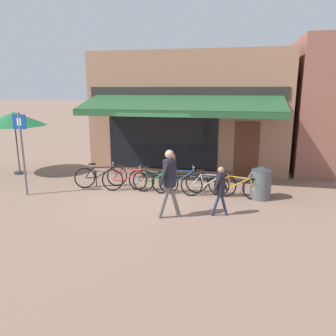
{
  "coord_description": "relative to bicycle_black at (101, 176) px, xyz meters",
  "views": [
    {
      "loc": [
        2.82,
        -9.42,
        3.28
      ],
      "look_at": [
        0.87,
        -0.44,
        1.05
      ],
      "focal_mm": 35.0,
      "sensor_mm": 36.0,
      "label": 1
    }
  ],
  "objects": [
    {
      "name": "bicycle_black",
      "position": [
        0.0,
        0.0,
        0.0
      ],
      "size": [
        1.66,
        0.89,
        0.85
      ],
      "rotation": [
        -0.11,
        0.0,
        0.44
      ],
      "color": "black",
      "rests_on": "ground_plane"
    },
    {
      "name": "bicycle_orange",
      "position": [
        4.52,
        -0.22,
        -0.0
      ],
      "size": [
        1.74,
        0.59,
        0.83
      ],
      "rotation": [
        0.07,
        0.0,
        -0.2
      ],
      "color": "black",
      "rests_on": "ground_plane"
    },
    {
      "name": "litter_bin",
      "position": [
        5.27,
        -0.14,
        0.14
      ],
      "size": [
        0.61,
        0.61,
        1.02
      ],
      "color": "#515459",
      "rests_on": "ground_plane"
    },
    {
      "name": "bike_rack_rail",
      "position": [
        2.3,
        -0.0,
        0.12
      ],
      "size": [
        5.05,
        0.04,
        0.57
      ],
      "color": "#47494F",
      "rests_on": "ground_plane"
    },
    {
      "name": "bicycle_green",
      "position": [
        1.86,
        -0.14,
        -0.01
      ],
      "size": [
        1.75,
        0.52,
        0.82
      ],
      "rotation": [
        -0.08,
        0.0,
        -0.13
      ],
      "color": "black",
      "rests_on": "ground_plane"
    },
    {
      "name": "bicycle_silver",
      "position": [
        3.68,
        -0.23,
        0.0
      ],
      "size": [
        1.74,
        0.52,
        0.84
      ],
      "rotation": [
        -0.07,
        0.0,
        0.14
      ],
      "color": "black",
      "rests_on": "ground_plane"
    },
    {
      "name": "shop_front",
      "position": [
        2.47,
        3.88,
        1.98
      ],
      "size": [
        7.93,
        5.0,
        4.71
      ],
      "color": "#9E7056",
      "rests_on": "ground_plane"
    },
    {
      "name": "bicycle_blue",
      "position": [
        2.76,
        -0.11,
        0.02
      ],
      "size": [
        1.8,
        0.71,
        0.89
      ],
      "rotation": [
        -0.1,
        0.0,
        0.26
      ],
      "color": "black",
      "rests_on": "ground_plane"
    },
    {
      "name": "parking_sign",
      "position": [
        -1.95,
        -1.33,
        1.2
      ],
      "size": [
        0.44,
        0.07,
        2.59
      ],
      "color": "slate",
      "rests_on": "ground_plane"
    },
    {
      "name": "pedestrian_adult",
      "position": [
        2.86,
        -2.19,
        0.74
      ],
      "size": [
        0.6,
        0.57,
        1.81
      ],
      "rotation": [
        0.0,
        0.0,
        0.01
      ],
      "color": "slate",
      "rests_on": "ground_plane"
    },
    {
      "name": "bicycle_red",
      "position": [
        1.05,
        -0.24,
        0.01
      ],
      "size": [
        1.76,
        0.53,
        0.88
      ],
      "rotation": [
        -0.1,
        0.0,
        0.13
      ],
      "color": "black",
      "rests_on": "ground_plane"
    },
    {
      "name": "cafe_parasol",
      "position": [
        -3.92,
        1.02,
        1.78
      ],
      "size": [
        2.34,
        2.34,
        2.43
      ],
      "color": "#4C3D2D",
      "rests_on": "ground_plane"
    },
    {
      "name": "pedestrian_child",
      "position": [
        4.13,
        -1.79,
        0.45
      ],
      "size": [
        0.46,
        0.35,
        1.34
      ],
      "rotation": [
        0.0,
        0.0,
        -0.09
      ],
      "color": "#282D47",
      "rests_on": "ground_plane"
    },
    {
      "name": "ground_plane",
      "position": [
        1.71,
        -0.63,
        -0.37
      ],
      "size": [
        160.0,
        160.0,
        0.0
      ],
      "primitive_type": "plane",
      "color": "#846656"
    }
  ]
}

